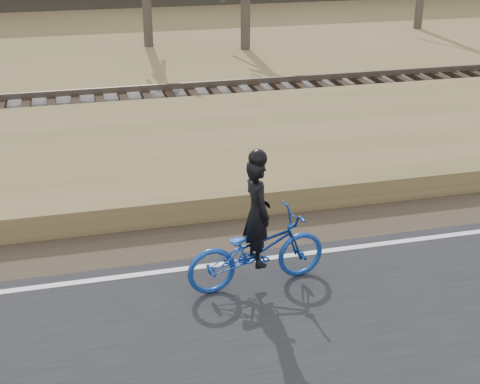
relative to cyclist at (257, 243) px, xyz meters
name	(u,v)px	position (x,y,z in m)	size (l,w,h in m)	color
cyclist	(257,243)	(0.00, 0.00, 0.00)	(2.14, 0.95, 2.06)	#163E9A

